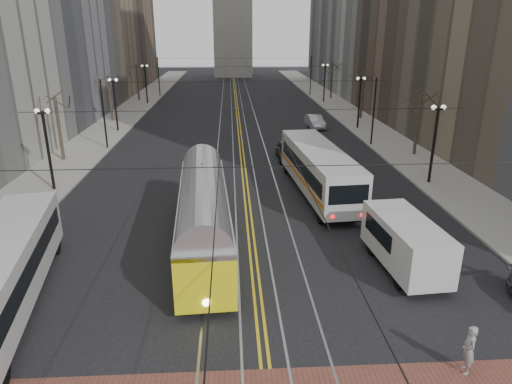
{
  "coord_description": "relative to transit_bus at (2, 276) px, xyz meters",
  "views": [
    {
      "loc": [
        -1.04,
        -13.53,
        10.91
      ],
      "look_at": [
        0.22,
        8.54,
        3.0
      ],
      "focal_mm": 32.0,
      "sensor_mm": 36.0,
      "label": 1
    }
  ],
  "objects": [
    {
      "name": "ground",
      "position": [
        10.38,
        -3.23,
        -1.49
      ],
      "size": [
        260.0,
        260.0,
        0.0
      ],
      "primitive_type": "plane",
      "color": "black",
      "rests_on": "ground"
    },
    {
      "name": "sidewalk_left",
      "position": [
        -4.62,
        41.77,
        -1.41
      ],
      "size": [
        5.0,
        140.0,
        0.15
      ],
      "primitive_type": "cube",
      "color": "gray",
      "rests_on": "ground"
    },
    {
      "name": "sidewalk_right",
      "position": [
        25.38,
        41.77,
        -1.41
      ],
      "size": [
        5.0,
        140.0,
        0.15
      ],
      "primitive_type": "cube",
      "color": "gray",
      "rests_on": "ground"
    },
    {
      "name": "streetcar_rails",
      "position": [
        10.38,
        41.77,
        -1.49
      ],
      "size": [
        4.8,
        130.0,
        0.02
      ],
      "primitive_type": "cube",
      "color": "gray",
      "rests_on": "ground"
    },
    {
      "name": "centre_lines",
      "position": [
        10.38,
        41.77,
        -1.48
      ],
      "size": [
        0.42,
        130.0,
        0.01
      ],
      "primitive_type": "cube",
      "color": "gold",
      "rests_on": "ground"
    },
    {
      "name": "lamp_posts",
      "position": [
        10.38,
        25.52,
        1.31
      ],
      "size": [
        27.6,
        57.2,
        5.6
      ],
      "color": "black",
      "rests_on": "ground"
    },
    {
      "name": "street_trees",
      "position": [
        10.38,
        32.02,
        1.31
      ],
      "size": [
        31.68,
        53.28,
        5.6
      ],
      "color": "#382D23",
      "rests_on": "ground"
    },
    {
      "name": "trolley_wires",
      "position": [
        10.38,
        31.6,
        2.28
      ],
      "size": [
        25.96,
        120.0,
        6.6
      ],
      "color": "black",
      "rests_on": "ground"
    },
    {
      "name": "transit_bus",
      "position": [
        0.0,
        0.0,
        0.0
      ],
      "size": [
        4.4,
        12.16,
        2.98
      ],
      "primitive_type": "cube",
      "rotation": [
        0.0,
        0.0,
        0.16
      ],
      "color": "beige",
      "rests_on": "ground"
    },
    {
      "name": "streetcar",
      "position": [
        7.88,
        5.18,
        0.08
      ],
      "size": [
        3.25,
        13.41,
        3.13
      ],
      "primitive_type": "cube",
      "rotation": [
        0.0,
        0.0,
        0.06
      ],
      "color": "yellow",
      "rests_on": "ground"
    },
    {
      "name": "rear_bus",
      "position": [
        15.38,
        13.08,
        0.14
      ],
      "size": [
        3.73,
        12.65,
        3.25
      ],
      "primitive_type": "cube",
      "rotation": [
        0.0,
        0.0,
        0.08
      ],
      "color": "beige",
      "rests_on": "ground"
    },
    {
      "name": "cargo_van",
      "position": [
        17.49,
        2.25,
        -0.23
      ],
      "size": [
        2.63,
        5.87,
        2.53
      ],
      "primitive_type": "cube",
      "rotation": [
        0.0,
        0.0,
        0.08
      ],
      "color": "silver",
      "rests_on": "ground"
    },
    {
      "name": "sedan_grey",
      "position": [
        14.38,
        22.14,
        -0.7
      ],
      "size": [
        1.91,
        4.66,
        1.58
      ],
      "primitive_type": "imported",
      "rotation": [
        0.0,
        0.0,
        0.01
      ],
      "color": "#3A3C41",
      "rests_on": "ground"
    },
    {
      "name": "sedan_silver",
      "position": [
        19.25,
        35.68,
        -0.76
      ],
      "size": [
        1.85,
        4.53,
        1.46
      ],
      "primitive_type": "imported",
      "rotation": [
        0.0,
        0.0,
        0.07
      ],
      "color": "#B7B8BF",
      "rests_on": "ground"
    },
    {
      "name": "pedestrian_b",
      "position": [
        17.09,
        -4.73,
        -0.59
      ],
      "size": [
        0.51,
        0.7,
        1.77
      ],
      "primitive_type": "imported",
      "rotation": [
        0.0,
        0.0,
        4.56
      ],
      "color": "gray",
      "rests_on": "crosswalk_band"
    }
  ]
}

